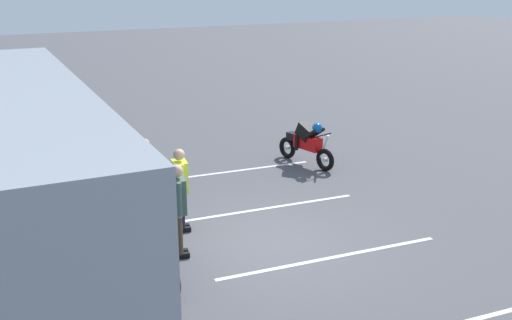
{
  "coord_description": "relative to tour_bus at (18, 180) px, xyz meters",
  "views": [
    {
      "loc": [
        -10.18,
        4.59,
        5.3
      ],
      "look_at": [
        1.89,
        -0.63,
        1.1
      ],
      "focal_mm": 44.3,
      "sensor_mm": 36.0,
      "label": 1
    }
  ],
  "objects": [
    {
      "name": "spectator_far_left",
      "position": [
        -0.71,
        -2.63,
        -0.57
      ],
      "size": [
        0.58,
        0.35,
        1.8
      ],
      "color": "#473823",
      "rests_on": "ground_plane"
    },
    {
      "name": "spectator_left",
      "position": [
        0.41,
        -3.01,
        -0.6
      ],
      "size": [
        0.58,
        0.35,
        1.74
      ],
      "color": "black",
      "rests_on": "ground_plane"
    },
    {
      "name": "parked_motorcycle_silver",
      "position": [
        -1.37,
        -2.06,
        -1.16
      ],
      "size": [
        2.05,
        0.58,
        0.99
      ],
      "color": "black",
      "rests_on": "ground_plane"
    },
    {
      "name": "ground_plane",
      "position": [
        -0.89,
        -4.29,
        -1.64
      ],
      "size": [
        80.0,
        80.0,
        0.0
      ],
      "primitive_type": "plane",
      "color": "#4C4C51"
    },
    {
      "name": "bay_line_e",
      "position": [
        3.52,
        -5.19,
        -1.64
      ],
      "size": [
        0.18,
        4.59,
        0.01
      ],
      "color": "white",
      "rests_on": "ground_plane"
    },
    {
      "name": "tour_bus",
      "position": [
        0.0,
        0.0,
        0.0
      ],
      "size": [
        10.24,
        2.82,
        3.25
      ],
      "color": "#8C939E",
      "rests_on": "ground_plane"
    },
    {
      "name": "bay_line_c",
      "position": [
        -1.88,
        -5.19,
        -1.64
      ],
      "size": [
        0.18,
        4.54,
        0.01
      ],
      "color": "white",
      "rests_on": "ground_plane"
    },
    {
      "name": "bay_line_d",
      "position": [
        0.82,
        -5.19,
        -1.64
      ],
      "size": [
        0.17,
        4.04,
        0.01
      ],
      "color": "white",
      "rests_on": "ground_plane"
    },
    {
      "name": "stunt_motorcycle",
      "position": [
        3.28,
        -7.37,
        -1.03
      ],
      "size": [
        2.0,
        0.82,
        1.23
      ],
      "color": "black",
      "rests_on": "ground_plane"
    },
    {
      "name": "spectator_centre",
      "position": [
        1.67,
        -2.63,
        -0.66
      ],
      "size": [
        0.58,
        0.37,
        1.66
      ],
      "color": "black",
      "rests_on": "ground_plane"
    }
  ]
}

